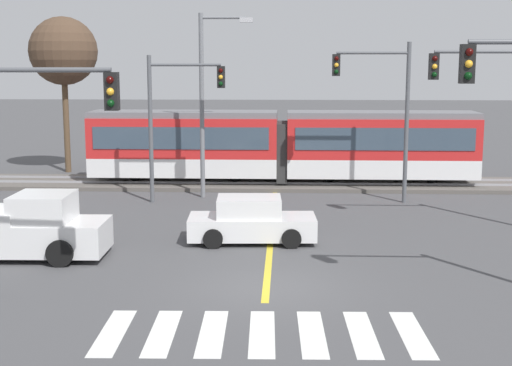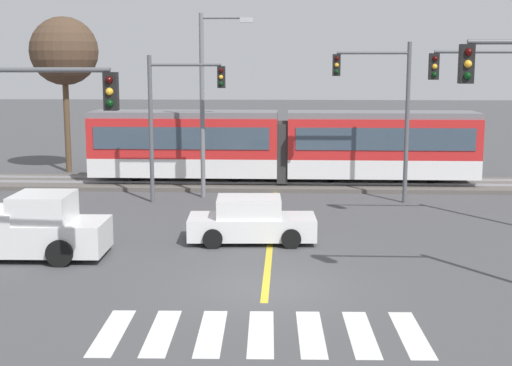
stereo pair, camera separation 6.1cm
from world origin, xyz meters
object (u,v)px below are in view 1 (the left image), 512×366
Objects in this scene: light_rail_tram at (282,144)px; sedan_crossing at (252,221)px; pickup_truck at (22,230)px; bare_tree_far_west at (63,52)px; traffic_light_mid_right at (509,106)px; traffic_light_near_left at (20,139)px; traffic_light_far_right at (384,99)px; traffic_light_far_left at (175,107)px; street_lamp_centre at (207,93)px.

light_rail_tram is 4.33× the size of sedan_crossing.
pickup_truck is 0.65× the size of bare_tree_far_west.
traffic_light_mid_right is (7.88, -9.24, 2.37)m from light_rail_tram.
pickup_truck is 18.66m from bare_tree_far_west.
sedan_crossing is at bearing 50.14° from traffic_light_near_left.
bare_tree_far_west is (-3.91, 17.34, 5.65)m from pickup_truck.
bare_tree_far_west is at bearing 146.10° from traffic_light_mid_right.
traffic_light_far_right is 8.75m from traffic_light_far_left.
bare_tree_far_west is (-10.82, 15.13, 5.80)m from sedan_crossing.
traffic_light_mid_right reaches higher than traffic_light_far_left.
traffic_light_near_left is 0.74× the size of bare_tree_far_west.
traffic_light_near_left is at bearing -101.64° from street_lamp_centre.
sedan_crossing is 19.49m from bare_tree_far_west.
bare_tree_far_west is at bearing 130.81° from traffic_light_far_left.
pickup_truck is (-7.84, -13.39, -1.21)m from light_rail_tram.
street_lamp_centre is 0.96× the size of bare_tree_far_west.
pickup_truck is 0.88× the size of traffic_light_near_left.
sedan_crossing is 8.31m from traffic_light_far_left.
sedan_crossing is 7.25m from pickup_truck.
traffic_light_far_right is 0.84× the size of street_lamp_centre.
traffic_light_near_left is 0.94× the size of traffic_light_mid_right.
traffic_light_far_right is 1.09× the size of traffic_light_near_left.
bare_tree_far_west is (-5.56, 21.43, 2.42)m from traffic_light_near_left.
light_rail_tram is 2.80× the size of traffic_light_mid_right.
street_lamp_centre reaches higher than traffic_light_far_right.
light_rail_tram is at bearing 70.49° from traffic_light_near_left.
traffic_light_far_right reaches higher than sedan_crossing.
street_lamp_centre is at bearing -40.17° from bare_tree_far_west.
sedan_crossing is at bearing -62.13° from traffic_light_far_left.
light_rail_tram is at bearing 136.18° from traffic_light_far_right.
sedan_crossing is 0.79× the size of pickup_truck.
traffic_light_far_left is at bearing -177.47° from traffic_light_far_right.
traffic_light_near_left is at bearing -127.97° from traffic_light_far_right.
bare_tree_far_west is (-11.76, 3.95, 4.45)m from light_rail_tram.
traffic_light_near_left is (1.65, -4.09, 3.23)m from pickup_truck.
sedan_crossing is at bearing -54.43° from bare_tree_far_west.
traffic_light_near_left is at bearing -97.51° from traffic_light_far_left.
bare_tree_far_west reaches higher than traffic_light_near_left.
bare_tree_far_west reaches higher than traffic_light_mid_right.
traffic_light_far_right is at bearing -43.82° from light_rail_tram.
sedan_crossing is at bearing -73.72° from street_lamp_centre.
pickup_truck reaches higher than sedan_crossing.
pickup_truck is 0.68× the size of street_lamp_centre.
traffic_light_mid_right is at bearing 14.79° from pickup_truck.
bare_tree_far_west is (-16.02, 8.04, 2.10)m from traffic_light_far_right.
street_lamp_centre reaches higher than sedan_crossing.
pickup_truck is 0.80× the size of traffic_light_far_right.
traffic_light_mid_right reaches higher than light_rail_tram.
street_lamp_centre is (-11.13, 6.02, 0.17)m from traffic_light_mid_right.
sedan_crossing is 0.69× the size of traffic_light_near_left.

